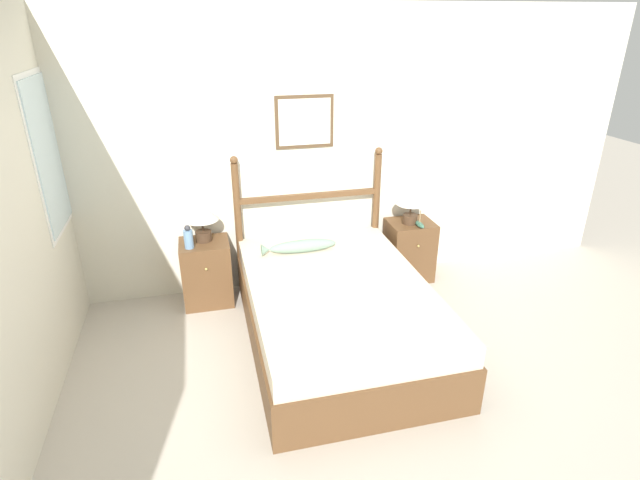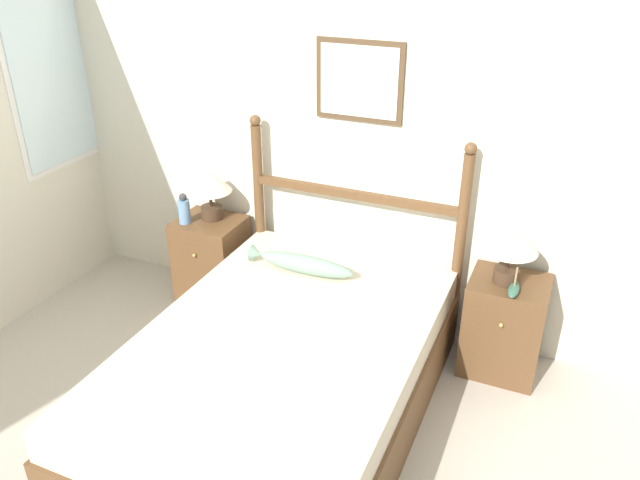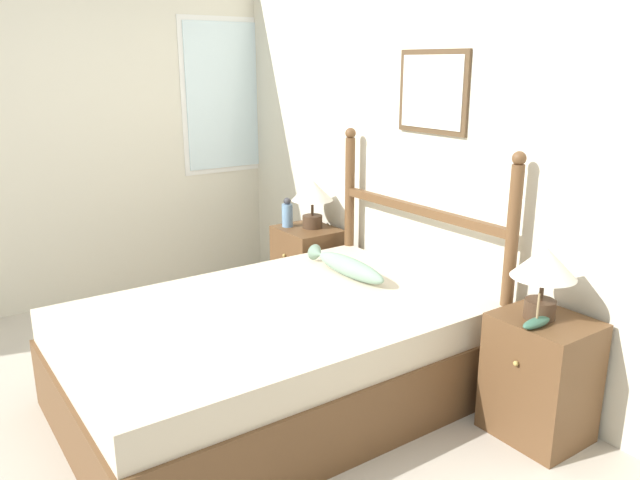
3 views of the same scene
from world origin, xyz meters
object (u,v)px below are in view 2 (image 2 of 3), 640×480
(nightstand_right, at_px, (504,326))
(model_boat, at_px, (514,289))
(bed, at_px, (283,378))
(bottle, at_px, (184,210))
(fish_pillow, at_px, (301,264))
(table_lamp_left, at_px, (209,185))
(table_lamp_right, at_px, (511,243))
(nightstand_left, at_px, (212,260))

(nightstand_right, distance_m, model_boat, 0.35)
(bed, xyz_separation_m, bottle, (-1.11, 0.79, 0.43))
(fish_pillow, bearing_deg, table_lamp_left, 159.16)
(table_lamp_left, relative_size, model_boat, 1.97)
(table_lamp_right, bearing_deg, nightstand_left, 179.40)
(bed, height_order, fish_pillow, fish_pillow)
(table_lamp_right, relative_size, model_boat, 1.97)
(nightstand_left, relative_size, fish_pillow, 0.91)
(bottle, relative_size, model_boat, 1.20)
(nightstand_right, xyz_separation_m, model_boat, (0.03, -0.12, 0.32))
(nightstand_right, height_order, model_boat, model_boat)
(bed, xyz_separation_m, nightstand_left, (-0.99, 0.88, 0.04))
(nightstand_right, relative_size, table_lamp_left, 1.73)
(table_lamp_right, height_order, model_boat, table_lamp_right)
(fish_pillow, bearing_deg, bottle, 169.23)
(table_lamp_left, height_order, fish_pillow, table_lamp_left)
(nightstand_left, relative_size, bottle, 2.84)
(nightstand_left, bearing_deg, table_lamp_right, -0.60)
(model_boat, xyz_separation_m, fish_pillow, (-1.20, -0.15, -0.03))
(bed, height_order, nightstand_right, nightstand_right)
(bed, xyz_separation_m, table_lamp_left, (-0.98, 0.92, 0.58))
(model_boat, bearing_deg, table_lamp_left, 175.48)
(nightstand_right, height_order, table_lamp_right, table_lamp_right)
(model_boat, height_order, fish_pillow, model_boat)
(nightstand_left, relative_size, model_boat, 3.41)
(table_lamp_left, xyz_separation_m, table_lamp_right, (1.94, -0.06, 0.00))
(nightstand_left, height_order, nightstand_right, same)
(model_boat, bearing_deg, nightstand_right, 104.14)
(nightstand_left, distance_m, bottle, 0.42)
(model_boat, relative_size, fish_pillow, 0.27)
(table_lamp_right, relative_size, fish_pillow, 0.52)
(fish_pillow, bearing_deg, bed, -73.93)
(nightstand_left, bearing_deg, bottle, -143.57)
(bottle, bearing_deg, table_lamp_left, 45.45)
(nightstand_right, height_order, fish_pillow, fish_pillow)
(nightstand_right, relative_size, bottle, 2.84)
(table_lamp_left, relative_size, fish_pillow, 0.52)
(bed, height_order, model_boat, model_boat)
(nightstand_right, xyz_separation_m, bottle, (-2.10, -0.09, 0.39))
(bed, height_order, bottle, bottle)
(nightstand_left, height_order, bottle, bottle)
(fish_pillow, bearing_deg, table_lamp_right, 12.24)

